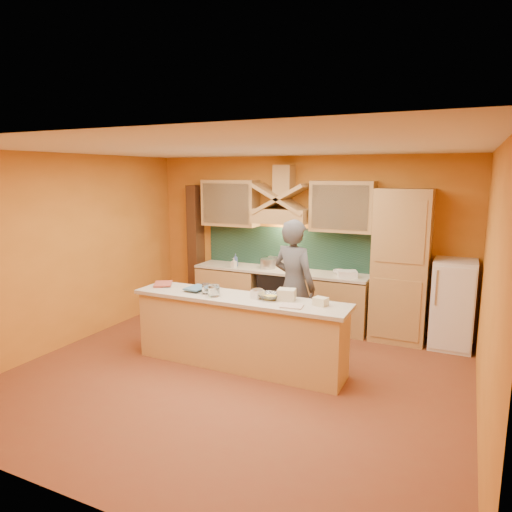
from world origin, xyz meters
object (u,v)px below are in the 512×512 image
at_px(fridge, 453,304).
at_px(mixing_bowl, 270,296).
at_px(kitchen_scale, 257,294).
at_px(stove, 280,296).
at_px(person, 294,286).

distance_m(fridge, mixing_bowl, 2.80).
distance_m(fridge, kitchen_scale, 2.95).
relative_size(stove, person, 0.47).
xyz_separation_m(fridge, person, (-2.04, -1.09, 0.30)).
relative_size(fridge, mixing_bowl, 4.43).
height_order(person, mixing_bowl, person).
xyz_separation_m(stove, fridge, (2.70, 0.00, 0.20)).
distance_m(person, kitchen_scale, 0.81).
relative_size(stove, mixing_bowl, 3.07).
bearing_deg(person, kitchen_scale, 93.46).
relative_size(stove, kitchen_scale, 7.04).
xyz_separation_m(fridge, kitchen_scale, (-2.25, -1.87, 0.35)).
bearing_deg(stove, kitchen_scale, -76.50).
distance_m(kitchen_scale, mixing_bowl, 0.16).
distance_m(fridge, person, 2.34).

